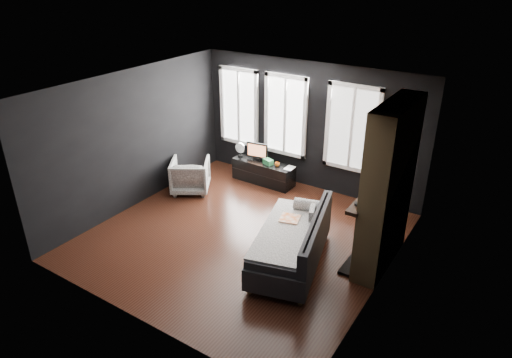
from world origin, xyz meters
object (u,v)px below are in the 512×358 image
Objects in this scene: sofa at (291,239)px; monitor at (257,150)px; armchair at (190,174)px; mug at (277,164)px; book at (286,162)px; mantel_vase at (382,175)px; media_console at (264,172)px.

sofa is 3.21m from monitor.
sofa is 2.65× the size of armchair.
monitor is 0.59m from mug.
armchair is at bearing -134.30° from monitor.
monitor reaches higher than book.
mug is 0.54× the size of mantel_vase.
mantel_vase reaches higher than mug.
sofa is at bearing -58.76° from book.
armchair is 1.58× the size of monitor.
media_console is at bearing 115.44° from sofa.
monitor is 3.35m from mantel_vase.
monitor is (-0.20, 0.04, 0.47)m from media_console.
media_console is 0.67m from book.
mug is (0.56, -0.07, -0.17)m from monitor.
mantel_vase is (0.95, 1.26, 0.88)m from sofa.
monitor is 2.01× the size of book.
sofa is 19.13× the size of mug.
armchair is 4.11m from mantel_vase.
mug is at bearing -173.30° from armchair.
mantel_vase is at bearing -27.95° from monitor.
sofa is 4.19× the size of monitor.
media_console is (-1.96, 2.31, -0.21)m from sofa.
armchair is 2.05m from book.
book is (-1.41, 2.32, 0.16)m from sofa.
armchair is 0.56× the size of media_console.
mantel_vase reaches higher than sofa.
mantel_vase is (2.55, -1.02, 0.79)m from mug.
book reaches higher than mug.
armchair is at bearing -177.85° from mantel_vase.
book is (1.64, 1.20, 0.21)m from armchair.
book is at bearing -175.99° from armchair.
media_console is at bearing 160.18° from mantel_vase.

